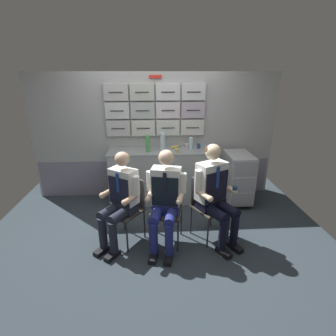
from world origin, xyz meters
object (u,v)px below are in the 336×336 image
Objects in this scene: folding_chair_right at (206,199)px; snack_banana at (175,147)px; crew_member_right at (215,190)px; paper_cup_tan at (187,145)px; folding_chair_left at (129,203)px; crew_member_center at (165,196)px; service_trolley at (238,177)px; water_bottle_tall at (148,143)px; folding_chair_center at (167,203)px; crew_member_left at (120,197)px.

snack_banana is at bearing 105.48° from folding_chair_right.
crew_member_right reaches higher than snack_banana.
folding_chair_right is at bearing -84.92° from paper_cup_tan.
folding_chair_left is 0.54m from crew_member_center.
service_trolley is at bearing -20.98° from paper_cup_tan.
snack_banana is at bearing 24.20° from water_bottle_tall.
folding_chair_left is 1.13m from crew_member_right.
paper_cup_tan is (0.42, 1.27, 0.43)m from folding_chair_center.
snack_banana is at bearing 164.94° from service_trolley.
crew_member_center is 7.37× the size of snack_banana.
crew_member_left is 16.57× the size of paper_cup_tan.
folding_chair_right is at bearing -50.76° from water_bottle_tall.
folding_chair_center is 1.19m from water_bottle_tall.
folding_chair_left is 0.67× the size of crew_member_center.
folding_chair_center is 0.54m from folding_chair_right.
service_trolley is 2.14m from crew_member_left.
paper_cup_tan is (0.93, 1.23, 0.43)m from folding_chair_left.
folding_chair_left is 1.00× the size of folding_chair_right.
folding_chair_left is 0.51m from folding_chair_center.
folding_chair_center is 11.31× the size of paper_cup_tan.
folding_chair_right is at bearing 8.15° from crew_member_left.
folding_chair_left is 1.45m from snack_banana.
service_trolley reaches higher than folding_chair_center.
paper_cup_tan is at bearing 53.00° from folding_chair_left.
snack_banana reaches higher than folding_chair_left.
crew_member_center reaches higher than snack_banana.
folding_chair_right is (1.04, 0.03, 0.00)m from folding_chair_left.
folding_chair_left and folding_chair_center have the same top height.
folding_chair_center is 1.32m from snack_banana.
crew_member_left reaches higher than service_trolley.
service_trolley is at bearing 37.34° from folding_chair_center.
crew_member_center is 16.98× the size of paper_cup_tan.
folding_chair_center is at bearing -99.53° from snack_banana.
folding_chair_left is at bearing 175.41° from folding_chair_center.
water_bottle_tall is at bearing 129.24° from folding_chair_right.
crew_member_center is 1.43m from snack_banana.
crew_member_left is 0.94× the size of crew_member_right.
crew_member_center is at bearing -172.30° from crew_member_right.
crew_member_center is 0.65m from crew_member_right.
crew_member_left is 7.19× the size of snack_banana.
folding_chair_left and folding_chair_right have the same top height.
folding_chair_center is at bearing -142.66° from service_trolley.
crew_member_right is (0.07, -0.14, 0.21)m from folding_chair_right.
water_bottle_tall reaches higher than snack_banana.
water_bottle_tall is (-0.78, 0.96, 0.55)m from folding_chair_right.
folding_chair_left is 1.16m from water_bottle_tall.
crew_member_right is at bearing -122.30° from service_trolley.
service_trolley is 1.98m from folding_chair_left.
folding_chair_left is at bearing -152.49° from service_trolley.
crew_member_center is at bearing -22.70° from folding_chair_left.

